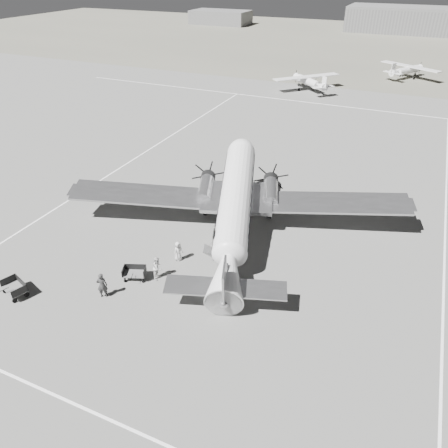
{
  "coord_description": "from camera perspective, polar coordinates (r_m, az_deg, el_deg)",
  "views": [
    {
      "loc": [
        8.01,
        -23.11,
        18.02
      ],
      "look_at": [
        -2.57,
        0.53,
        2.2
      ],
      "focal_mm": 35.0,
      "sensor_mm": 36.0,
      "label": 1
    }
  ],
  "objects": [
    {
      "name": "dc3_airliner",
      "position": [
        31.78,
        1.47,
        2.21
      ],
      "size": [
        30.99,
        25.91,
        5.05
      ],
      "primitive_type": null,
      "rotation": [
        0.0,
        0.0,
        0.33
      ],
      "color": "silver",
      "rests_on": "ground"
    },
    {
      "name": "taxi_line_left",
      "position": [
        45.8,
        -12.99,
        7.42
      ],
      "size": [
        0.15,
        60.0,
        0.01
      ],
      "primitive_type": "cube",
      "color": "white",
      "rests_on": "ground"
    },
    {
      "name": "light_plane_right",
      "position": [
        86.55,
        22.84,
        17.91
      ],
      "size": [
        14.35,
        13.59,
        2.34
      ],
      "primitive_type": null,
      "rotation": [
        0.0,
        0.0,
        -0.53
      ],
      "color": "silver",
      "rests_on": "ground"
    },
    {
      "name": "grass_infield",
      "position": [
        119.75,
        21.46,
        20.8
      ],
      "size": [
        260.0,
        90.0,
        0.01
      ],
      "primitive_type": "cube",
      "color": "#615F51",
      "rests_on": "ground"
    },
    {
      "name": "ground",
      "position": [
        30.39,
        4.03,
        -5.06
      ],
      "size": [
        260.0,
        260.0,
        0.0
      ],
      "primitive_type": "plane",
      "color": "#61615E",
      "rests_on": "ground"
    },
    {
      "name": "ground_crew",
      "position": [
        28.02,
        -15.63,
        -7.71
      ],
      "size": [
        0.77,
        0.68,
        1.76
      ],
      "primitive_type": "imported",
      "rotation": [
        0.0,
        0.0,
        3.65
      ],
      "color": "#2B2B2B",
      "rests_on": "ground"
    },
    {
      "name": "shed_secondary",
      "position": [
        152.65,
        -0.45,
        25.39
      ],
      "size": [
        18.0,
        10.0,
        4.0
      ],
      "primitive_type": "cube",
      "color": "#5B5B5B",
      "rests_on": "ground"
    },
    {
      "name": "taxi_line_horizon",
      "position": [
        66.12,
        16.76,
        14.32
      ],
      "size": [
        90.0,
        0.15,
        0.01
      ],
      "primitive_type": "cube",
      "color": "white",
      "rests_on": "ground"
    },
    {
      "name": "taxi_line_near",
      "position": [
        21.73,
        -10.55,
        -25.44
      ],
      "size": [
        60.0,
        0.15,
        0.01
      ],
      "primitive_type": "cube",
      "color": "white",
      "rests_on": "ground"
    },
    {
      "name": "baggage_cart_near",
      "position": [
        29.24,
        -11.62,
        -6.33
      ],
      "size": [
        1.83,
        1.57,
        0.87
      ],
      "primitive_type": null,
      "rotation": [
        0.0,
        0.0,
        0.38
      ],
      "color": "#5B5B5B",
      "rests_on": "ground"
    },
    {
      "name": "ramp_agent",
      "position": [
        28.85,
        -8.65,
        -5.64
      ],
      "size": [
        0.71,
        0.86,
        1.61
      ],
      "primitive_type": "imported",
      "rotation": [
        0.0,
        0.0,
        1.71
      ],
      "color": "beige",
      "rests_on": "ground"
    },
    {
      "name": "baggage_cart_far",
      "position": [
        30.31,
        -25.66,
        -7.61
      ],
      "size": [
        2.03,
        1.72,
        0.97
      ],
      "primitive_type": null,
      "rotation": [
        0.0,
        0.0,
        -0.34
      ],
      "color": "#5B5B5B",
      "rests_on": "ground"
    },
    {
      "name": "hangar_main",
      "position": [
        143.9,
        24.87,
        22.97
      ],
      "size": [
        42.0,
        14.0,
        6.6
      ],
      "color": "#5F5F5F",
      "rests_on": "ground"
    },
    {
      "name": "light_plane_left",
      "position": [
        73.66,
        10.92,
        17.67
      ],
      "size": [
        14.64,
        14.74,
        2.38
      ],
      "primitive_type": null,
      "rotation": [
        0.0,
        0.0,
        0.82
      ],
      "color": "silver",
      "rests_on": "ground"
    },
    {
      "name": "taxi_line_right",
      "position": [
        29.58,
        26.7,
        -10.18
      ],
      "size": [
        0.15,
        80.0,
        0.01
      ],
      "primitive_type": "cube",
      "color": "white",
      "rests_on": "ground"
    },
    {
      "name": "passenger",
      "position": [
        30.33,
        -6.01,
        -3.54
      ],
      "size": [
        0.68,
        0.83,
        1.47
      ],
      "primitive_type": "imported",
      "rotation": [
        0.0,
        0.0,
        1.24
      ],
      "color": "beige",
      "rests_on": "ground"
    }
  ]
}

